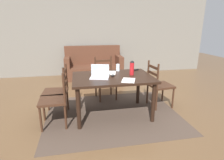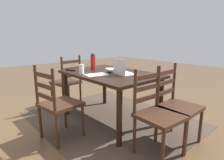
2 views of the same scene
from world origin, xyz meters
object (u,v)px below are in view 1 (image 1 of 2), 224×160
(chair_right_far, at_px, (159,85))
(computer_mouse, at_px, (113,75))
(laptop, at_px, (100,74))
(drinking_glass, at_px, (118,68))
(chair_left_near, at_px, (55,99))
(tv_remote, at_px, (135,70))
(water_bottle, at_px, (132,68))
(chair_left_far, at_px, (58,91))
(chair_far_head, at_px, (105,79))
(couch, at_px, (94,66))
(dining_table, at_px, (113,81))

(chair_right_far, height_order, computer_mouse, chair_right_far)
(laptop, bearing_deg, drinking_glass, 44.37)
(chair_left_near, height_order, tv_remote, chair_left_near)
(chair_left_near, xyz_separation_m, water_bottle, (1.38, 0.24, 0.43))
(chair_right_far, bearing_deg, chair_left_far, 179.93)
(chair_right_far, xyz_separation_m, chair_left_far, (-2.01, 0.00, 0.00))
(laptop, bearing_deg, chair_right_far, 10.07)
(chair_right_far, distance_m, chair_far_head, 1.21)
(chair_right_far, xyz_separation_m, drinking_glass, (-0.82, 0.19, 0.36))
(chair_left_near, distance_m, water_bottle, 1.46)
(laptop, distance_m, tv_remote, 0.87)
(chair_left_far, distance_m, couch, 2.68)
(drinking_glass, distance_m, computer_mouse, 0.43)
(dining_table, xyz_separation_m, computer_mouse, (-0.00, -0.00, 0.11))
(chair_left_near, relative_size, computer_mouse, 9.50)
(water_bottle, xyz_separation_m, drinking_glass, (-0.19, 0.34, -0.07))
(chair_right_far, distance_m, laptop, 1.31)
(dining_table, bearing_deg, chair_far_head, 90.37)
(chair_left_near, distance_m, laptop, 0.86)
(chair_right_far, distance_m, couch, 2.75)
(chair_left_far, xyz_separation_m, tv_remote, (1.54, 0.16, 0.30))
(chair_right_far, height_order, water_bottle, water_bottle)
(chair_far_head, distance_m, chair_left_near, 1.45)
(computer_mouse, distance_m, tv_remote, 0.65)
(chair_left_far, bearing_deg, laptop, -16.22)
(water_bottle, bearing_deg, drinking_glass, 118.91)
(chair_right_far, bearing_deg, laptop, -169.93)
(chair_right_far, bearing_deg, drinking_glass, 166.98)
(couch, relative_size, tv_remote, 10.59)
(chair_far_head, distance_m, drinking_glass, 0.63)
(chair_right_far, distance_m, computer_mouse, 1.07)
(dining_table, distance_m, chair_left_far, 1.04)
(laptop, relative_size, drinking_glass, 2.60)
(laptop, bearing_deg, chair_left_far, 163.78)
(couch, relative_size, drinking_glass, 12.84)
(chair_right_far, xyz_separation_m, laptop, (-1.25, -0.22, 0.35))
(chair_right_far, height_order, couch, couch)
(chair_far_head, height_order, chair_left_far, same)
(couch, xyz_separation_m, laptop, (-0.14, -2.74, 0.46))
(water_bottle, relative_size, drinking_glass, 1.90)
(chair_far_head, bearing_deg, chair_left_near, -133.56)
(chair_far_head, distance_m, chair_left_far, 1.20)
(chair_left_far, xyz_separation_m, couch, (0.91, 2.51, -0.11))
(chair_left_far, height_order, computer_mouse, chair_left_far)
(dining_table, bearing_deg, computer_mouse, -116.14)
(chair_left_far, xyz_separation_m, drinking_glass, (1.19, 0.19, 0.36))
(drinking_glass, relative_size, tv_remote, 0.82)
(laptop, distance_m, computer_mouse, 0.24)
(dining_table, relative_size, chair_right_far, 1.51)
(tv_remote, bearing_deg, laptop, 92.30)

